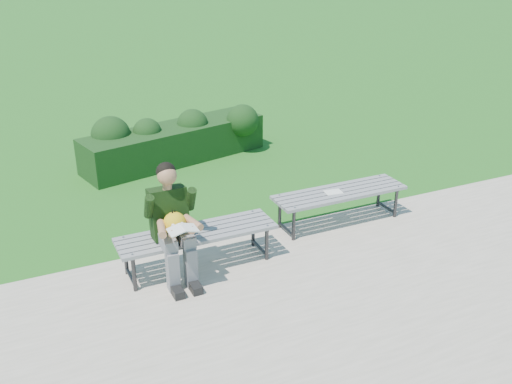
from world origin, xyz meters
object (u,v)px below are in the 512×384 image
(hedge, at_px, (174,139))
(bench_right, at_px, (340,195))
(seated_boy, at_px, (172,221))
(paper_sheet, at_px, (333,192))
(bench_left, at_px, (197,236))

(hedge, distance_m, bench_right, 3.46)
(bench_right, xyz_separation_m, seated_boy, (-2.37, -0.39, 0.30))
(seated_boy, bearing_deg, paper_sheet, 9.62)
(hedge, height_order, paper_sheet, hedge)
(hedge, xyz_separation_m, seated_boy, (-1.12, -3.61, 0.33))
(hedge, relative_size, seated_boy, 2.51)
(seated_boy, relative_size, paper_sheet, 5.51)
(paper_sheet, bearing_deg, seated_boy, -170.38)
(hedge, height_order, seated_boy, seated_boy)
(bench_right, height_order, seated_boy, seated_boy)
(bench_right, bearing_deg, bench_left, -172.05)
(seated_boy, bearing_deg, bench_right, 9.22)
(paper_sheet, bearing_deg, bench_left, -171.65)
(seated_boy, xyz_separation_m, paper_sheet, (2.27, 0.39, -0.24))
(seated_boy, bearing_deg, hedge, 72.71)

